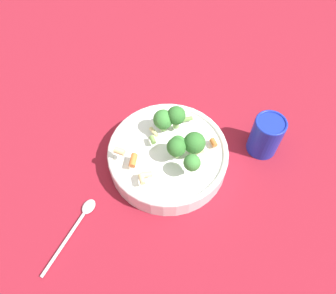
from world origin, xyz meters
name	(u,v)px	position (x,y,z in m)	size (l,w,h in m)	color
ground_plane	(168,161)	(0.00, 0.00, 0.00)	(3.00, 3.00, 0.00)	maroon
bowl	(168,155)	(0.00, 0.00, 0.03)	(0.28, 0.28, 0.05)	white
pasta_salad	(178,137)	(0.02, -0.02, 0.09)	(0.22, 0.19, 0.07)	#8CB766
cup	(266,135)	(0.14, -0.19, 0.05)	(0.07, 0.07, 0.10)	#192DAD
spoon	(78,222)	(-0.22, 0.10, 0.01)	(0.18, 0.03, 0.01)	silver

